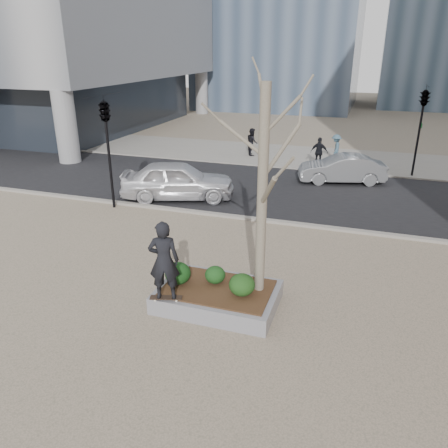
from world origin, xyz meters
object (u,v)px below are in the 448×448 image
(planter, at_px, (218,297))
(skateboard, at_px, (166,299))
(skateboarder, at_px, (164,261))
(police_car, at_px, (178,180))

(planter, distance_m, skateboard, 1.37)
(skateboard, distance_m, skateboarder, 1.03)
(skateboarder, bearing_deg, police_car, -86.90)
(planter, bearing_deg, police_car, 120.70)
(planter, relative_size, skateboard, 3.85)
(skateboarder, bearing_deg, skateboard, 70.91)
(skateboard, bearing_deg, skateboarder, 73.22)
(planter, height_order, police_car, police_car)
(skateboard, bearing_deg, police_car, 95.41)
(planter, relative_size, skateboarder, 1.52)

